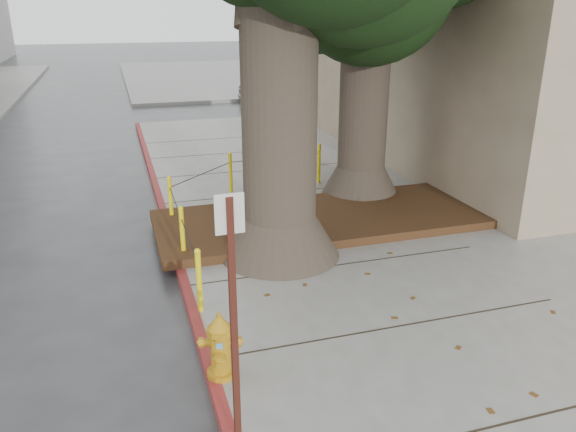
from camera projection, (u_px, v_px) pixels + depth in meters
name	position (u px, v px, depth m)	size (l,w,h in m)	color
ground	(360.00, 343.00, 7.36)	(140.00, 140.00, 0.00)	#28282B
sidewalk_far	(254.00, 75.00, 35.85)	(16.00, 20.00, 0.15)	slate
curb_red	(182.00, 276.00, 9.01)	(0.14, 26.00, 0.16)	maroon
planter_bed	(321.00, 219.00, 11.02)	(6.40, 2.60, 0.16)	black
building_side_white	(431.00, 1.00, 33.50)	(10.00, 10.00, 9.00)	silver
bollard_ring	(227.00, 199.00, 10.80)	(3.79, 5.39, 0.95)	yellow
fire_hydrant	(220.00, 346.00, 6.33)	(0.43, 0.42, 0.81)	#C98C14
signpost	(233.00, 312.00, 4.96)	(0.25, 0.06, 2.55)	#471911
car_silver	(275.00, 90.00, 25.92)	(1.33, 3.30, 1.13)	#ACABB0
car_red	(437.00, 85.00, 27.42)	(1.17, 3.36, 1.11)	maroon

